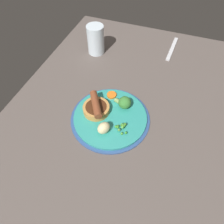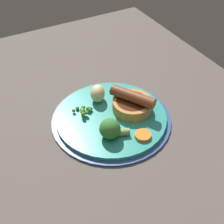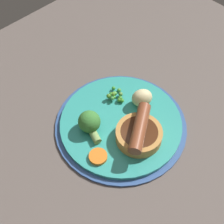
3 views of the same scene
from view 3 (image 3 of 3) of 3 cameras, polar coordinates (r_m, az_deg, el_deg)
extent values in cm
cube|color=#564C47|center=(64.15, -3.91, -4.35)|extent=(110.00, 80.00, 3.00)
cylinder|color=#2D4C84|center=(63.38, 1.61, -2.36)|extent=(26.62, 26.62, 0.50)
cylinder|color=teal|center=(63.01, 1.62, -2.13)|extent=(24.49, 24.49, 1.40)
cylinder|color=#BC8442|center=(59.45, 4.93, -4.19)|extent=(8.88, 8.88, 2.46)
cylinder|color=#472614|center=(58.54, 5.00, -3.63)|extent=(7.10, 7.10, 0.30)
cylinder|color=brown|center=(57.39, 5.10, -2.88)|extent=(10.07, 7.54, 2.47)
sphere|color=#358E2A|center=(67.00, 0.28, 4.39)|extent=(0.80, 0.80, 0.80)
sphere|color=#4C883C|center=(65.79, 1.58, 3.30)|extent=(0.94, 0.94, 0.94)
sphere|color=#388C28|center=(65.05, 1.62, 2.28)|extent=(0.80, 0.80, 0.80)
sphere|color=#4A8E2A|center=(64.89, 1.34, 2.24)|extent=(0.85, 0.85, 0.85)
sphere|color=#358326|center=(65.04, 1.52, 2.49)|extent=(1.00, 1.00, 1.00)
sphere|color=#368427|center=(64.89, 0.39, 2.69)|extent=(0.71, 0.71, 0.71)
sphere|color=#4E8B28|center=(65.04, 0.19, 3.30)|extent=(0.95, 0.95, 0.95)
sphere|color=#3B8B3C|center=(64.70, 0.06, 2.50)|extent=(0.81, 0.81, 0.81)
sphere|color=green|center=(65.29, 0.51, 3.41)|extent=(0.97, 0.97, 0.97)
sphere|color=#3B8E3D|center=(65.00, -0.27, 3.10)|extent=(0.72, 0.72, 0.72)
sphere|color=#498228|center=(64.89, -0.62, 2.94)|extent=(0.95, 0.95, 0.95)
sphere|color=green|center=(65.04, -0.19, 3.30)|extent=(0.78, 0.78, 0.78)
sphere|color=#428E33|center=(66.91, 1.32, 4.01)|extent=(0.85, 0.85, 0.85)
sphere|color=#387A33|center=(59.76, -4.15, -1.96)|extent=(4.38, 4.38, 4.38)
cylinder|color=#7A9E56|center=(59.62, -3.08, -4.57)|extent=(2.26, 2.87, 1.53)
ellipsoid|color=beige|center=(63.84, 5.50, 2.59)|extent=(5.34, 4.99, 3.95)
cylinder|color=orange|center=(57.95, -2.56, -8.13)|extent=(4.19, 4.19, 0.71)
camera|label=1|loc=(0.73, 24.20, 52.97)|focal=32.00mm
camera|label=2|loc=(0.52, -70.86, 16.05)|focal=50.00mm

